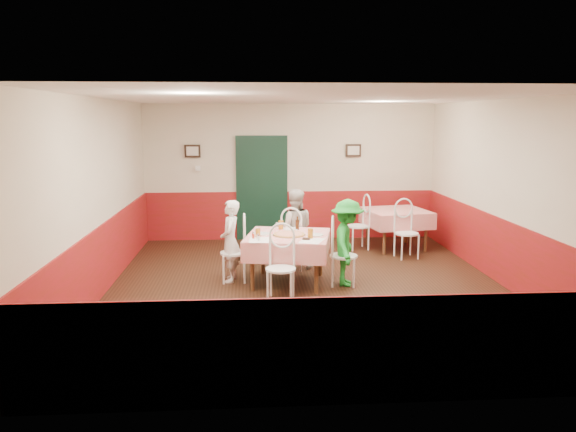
{
  "coord_description": "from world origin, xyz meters",
  "views": [
    {
      "loc": [
        -0.85,
        -8.08,
        2.53
      ],
      "look_at": [
        -0.28,
        0.27,
        1.05
      ],
      "focal_mm": 35.0,
      "sensor_mm": 36.0,
      "label": 1
    }
  ],
  "objects": [
    {
      "name": "plate_left",
      "position": [
        -0.68,
        0.33,
        0.77
      ],
      "size": [
        0.29,
        0.29,
        0.01
      ],
      "primitive_type": "cylinder",
      "rotation": [
        0.0,
        0.0,
        -0.19
      ],
      "color": "white",
      "rests_on": "main_table"
    },
    {
      "name": "glass_b",
      "position": [
        0.04,
        -0.02,
        0.83
      ],
      "size": [
        0.09,
        0.09,
        0.14
      ],
      "primitive_type": "cylinder",
      "rotation": [
        0.0,
        0.0,
        -0.19
      ],
      "color": "#BF7219",
      "rests_on": "main_table"
    },
    {
      "name": "ceiling",
      "position": [
        0.0,
        0.0,
        2.8
      ],
      "size": [
        7.0,
        7.0,
        0.0
      ],
      "primitive_type": "plane",
      "color": "white",
      "rests_on": "back_wall"
    },
    {
      "name": "plate_right",
      "position": [
        0.13,
        0.19,
        0.77
      ],
      "size": [
        0.29,
        0.29,
        0.01
      ],
      "primitive_type": "cylinder",
      "rotation": [
        0.0,
        0.0,
        -0.19
      ],
      "color": "white",
      "rests_on": "main_table"
    },
    {
      "name": "glass_c",
      "position": [
        -0.36,
        0.7,
        0.83
      ],
      "size": [
        0.09,
        0.09,
        0.14
      ],
      "primitive_type": "cylinder",
      "rotation": [
        0.0,
        0.0,
        -0.19
      ],
      "color": "#BF7219",
      "rests_on": "main_table"
    },
    {
      "name": "front_wall",
      "position": [
        0.0,
        -3.5,
        1.4
      ],
      "size": [
        6.0,
        0.1,
        2.8
      ],
      "primitive_type": "cube",
      "color": "beige",
      "rests_on": "ground"
    },
    {
      "name": "door",
      "position": [
        -0.6,
        3.45,
        1.05
      ],
      "size": [
        0.96,
        0.06,
        2.1
      ],
      "primitive_type": "cube",
      "color": "black",
      "rests_on": "ground"
    },
    {
      "name": "second_table",
      "position": [
        1.98,
        2.44,
        0.38
      ],
      "size": [
        1.29,
        1.29,
        0.77
      ],
      "primitive_type": "cube",
      "rotation": [
        0.0,
        0.0,
        0.17
      ],
      "color": "red",
      "rests_on": "ground"
    },
    {
      "name": "menu_left",
      "position": [
        -0.72,
        -0.09,
        0.76
      ],
      "size": [
        0.32,
        0.41,
        0.0
      ],
      "primitive_type": "cube",
      "rotation": [
        0.0,
        0.0,
        -0.05
      ],
      "color": "white",
      "rests_on": "main_table"
    },
    {
      "name": "floor",
      "position": [
        0.0,
        0.0,
        0.0
      ],
      "size": [
        7.0,
        7.0,
        0.0
      ],
      "primitive_type": "plane",
      "color": "black",
      "rests_on": "ground"
    },
    {
      "name": "wainscot_front",
      "position": [
        0.0,
        -3.48,
        0.5
      ],
      "size": [
        6.0,
        0.03,
        1.0
      ],
      "primitive_type": "cube",
      "color": "maroon",
      "rests_on": "ground"
    },
    {
      "name": "picture_left",
      "position": [
        -2.0,
        3.45,
        1.85
      ],
      "size": [
        0.32,
        0.03,
        0.26
      ],
      "primitive_type": "cube",
      "color": "black",
      "rests_on": "back_wall"
    },
    {
      "name": "wallet",
      "position": [
        -0.03,
        -0.1,
        0.77
      ],
      "size": [
        0.12,
        0.11,
        0.02
      ],
      "primitive_type": "cube",
      "rotation": [
        0.0,
        0.0,
        -0.19
      ],
      "color": "black",
      "rests_on": "main_table"
    },
    {
      "name": "plate_far",
      "position": [
        -0.2,
        0.68,
        0.77
      ],
      "size": [
        0.29,
        0.29,
        0.01
      ],
      "primitive_type": "cylinder",
      "rotation": [
        0.0,
        0.0,
        -0.19
      ],
      "color": "white",
      "rests_on": "main_table"
    },
    {
      "name": "shaker_c",
      "position": [
        -0.81,
        0.02,
        0.81
      ],
      "size": [
        0.04,
        0.04,
        0.09
      ],
      "primitive_type": "cylinder",
      "rotation": [
        0.0,
        0.0,
        -0.19
      ],
      "color": "#B23319",
      "rests_on": "main_table"
    },
    {
      "name": "shaker_a",
      "position": [
        -0.74,
        -0.04,
        0.81
      ],
      "size": [
        0.04,
        0.04,
        0.09
      ],
      "primitive_type": "cylinder",
      "rotation": [
        0.0,
        0.0,
        -0.19
      ],
      "color": "silver",
      "rests_on": "main_table"
    },
    {
      "name": "chair_near",
      "position": [
        -0.44,
        -0.57,
        0.45
      ],
      "size": [
        0.49,
        0.49,
        0.9
      ],
      "primitive_type": null,
      "rotation": [
        0.0,
        0.0,
        -0.17
      ],
      "color": "white",
      "rests_on": "ground"
    },
    {
      "name": "chair_right",
      "position": [
        0.56,
        0.11,
        0.45
      ],
      "size": [
        0.49,
        0.49,
        0.9
      ],
      "primitive_type": null,
      "rotation": [
        0.0,
        0.0,
        1.38
      ],
      "color": "white",
      "rests_on": "ground"
    },
    {
      "name": "menu_right",
      "position": [
        0.04,
        -0.19,
        0.76
      ],
      "size": [
        0.43,
        0.49,
        0.0
      ],
      "primitive_type": "cube",
      "rotation": [
        0.0,
        0.0,
        -0.4
      ],
      "color": "white",
      "rests_on": "main_table"
    },
    {
      "name": "thermostat",
      "position": [
        -1.9,
        3.45,
        1.5
      ],
      "size": [
        0.1,
        0.03,
        0.1
      ],
      "primitive_type": "cube",
      "color": "white",
      "rests_on": "back_wall"
    },
    {
      "name": "chair_second_a",
      "position": [
        1.23,
        2.44,
        0.45
      ],
      "size": [
        0.48,
        0.48,
        0.9
      ],
      "primitive_type": null,
      "rotation": [
        0.0,
        0.0,
        -1.4
      ],
      "color": "white",
      "rests_on": "ground"
    },
    {
      "name": "main_table",
      "position": [
        -0.28,
        0.27,
        0.38
      ],
      "size": [
        1.43,
        1.43,
        0.77
      ],
      "primitive_type": "cube",
      "rotation": [
        0.0,
        0.0,
        -0.19
      ],
      "color": "red",
      "rests_on": "ground"
    },
    {
      "name": "picture_right",
      "position": [
        1.3,
        3.45,
        1.85
      ],
      "size": [
        0.32,
        0.03,
        0.26
      ],
      "primitive_type": "cube",
      "color": "black",
      "rests_on": "back_wall"
    },
    {
      "name": "wainscot_back",
      "position": [
        0.0,
        3.48,
        0.5
      ],
      "size": [
        6.0,
        0.03,
        1.0
      ],
      "primitive_type": "cube",
      "color": "maroon",
      "rests_on": "ground"
    },
    {
      "name": "pizza",
      "position": [
        -0.26,
        0.22,
        0.78
      ],
      "size": [
        0.55,
        0.55,
        0.03
      ],
      "primitive_type": "cylinder",
      "rotation": [
        0.0,
        0.0,
        -0.19
      ],
      "color": "#B74723",
      "rests_on": "main_table"
    },
    {
      "name": "diner_far",
      "position": [
        -0.11,
        1.15,
        0.67
      ],
      "size": [
        0.68,
        0.54,
        1.35
      ],
      "primitive_type": "imported",
      "rotation": [
        0.0,
        0.0,
        3.09
      ],
      "color": "gray",
      "rests_on": "ground"
    },
    {
      "name": "chair_left",
      "position": [
        -1.11,
        0.43,
        0.45
      ],
      "size": [
        0.43,
        0.43,
        0.9
      ],
      "primitive_type": null,
      "rotation": [
        0.0,
        0.0,
        -1.54
      ],
      "color": "white",
      "rests_on": "ground"
    },
    {
      "name": "wainscot_right",
      "position": [
        2.98,
        0.0,
        0.5
      ],
      "size": [
        0.03,
        7.0,
        1.0
      ],
      "primitive_type": "cube",
      "color": "maroon",
      "rests_on": "ground"
    },
    {
      "name": "left_wall",
      "position": [
        -3.0,
        0.0,
        1.4
      ],
      "size": [
        0.1,
        7.0,
        2.8
      ],
      "primitive_type": "cube",
      "color": "beige",
      "rests_on": "ground"
    },
    {
      "name": "shaker_b",
      "position": [
        -0.73,
        -0.14,
        0.81
      ],
      "size": [
        0.04,
        0.04,
        0.09
      ],
      "primitive_type": "cylinder",
      "rotation": [
        0.0,
        0.0,
        -0.19
      ],
      "color": "silver",
      "rests_on": "main_table"
    },
    {
      "name": "diner_left",
      "position": [
        -1.16,
        0.44,
        0.64
      ],
      "size": [
        0.33,
        0.48,
        1.27
      ],
      "primitive_type": "imported",
      "rotation": [
        0.0,
        0.0,
        -1.63
      ],
      "color": "gray",
      "rests_on": "ground"
    },
    {
      "name": "right_wall",
      "position": [
        3.0,
        0.0,
        1.4
      ],
      "size": [
        0.1,
        7.0,
        2.8
      ],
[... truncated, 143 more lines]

